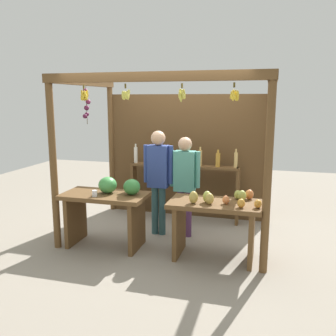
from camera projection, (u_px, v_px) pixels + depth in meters
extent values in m
plane|color=gray|center=(171.00, 233.00, 5.92)|extent=(12.00, 12.00, 0.00)
cylinder|color=brown|center=(53.00, 164.00, 5.14)|extent=(0.10, 0.10, 2.48)
cylinder|color=brown|center=(268.00, 176.00, 4.37)|extent=(0.10, 0.10, 2.48)
cylinder|color=brown|center=(111.00, 147.00, 7.01)|extent=(0.10, 0.10, 2.48)
cylinder|color=brown|center=(269.00, 153.00, 6.24)|extent=(0.10, 0.10, 2.48)
cube|color=brown|center=(151.00, 77.00, 4.54)|extent=(3.03, 0.12, 0.12)
cube|color=brown|center=(84.00, 82.00, 5.86)|extent=(0.12, 2.07, 0.12)
cube|color=brown|center=(273.00, 79.00, 5.08)|extent=(0.12, 2.07, 0.12)
cube|color=#52381E|center=(186.00, 156.00, 6.67)|extent=(2.93, 0.04, 2.23)
cylinder|color=brown|center=(125.00, 86.00, 4.70)|extent=(0.02, 0.02, 0.06)
ellipsoid|color=#D1CC4C|center=(128.00, 94.00, 4.72)|extent=(0.04, 0.08, 0.12)
ellipsoid|color=#D1CC4C|center=(129.00, 94.00, 4.75)|extent=(0.06, 0.06, 0.13)
ellipsoid|color=#D1CC4C|center=(127.00, 95.00, 4.76)|extent=(0.06, 0.04, 0.12)
ellipsoid|color=#D1CC4C|center=(125.00, 96.00, 4.77)|extent=(0.06, 0.05, 0.12)
ellipsoid|color=#D1CC4C|center=(124.00, 95.00, 4.74)|extent=(0.05, 0.06, 0.12)
ellipsoid|color=#D1CC4C|center=(123.00, 95.00, 4.72)|extent=(0.05, 0.06, 0.12)
ellipsoid|color=#D1CC4C|center=(123.00, 95.00, 4.71)|extent=(0.06, 0.06, 0.13)
ellipsoid|color=#D1CC4C|center=(125.00, 95.00, 4.70)|extent=(0.07, 0.04, 0.12)
ellipsoid|color=#D1CC4C|center=(127.00, 96.00, 4.70)|extent=(0.05, 0.06, 0.12)
cylinder|color=brown|center=(84.00, 87.00, 4.98)|extent=(0.02, 0.02, 0.06)
ellipsoid|color=gold|center=(86.00, 96.00, 5.00)|extent=(0.04, 0.08, 0.13)
ellipsoid|color=gold|center=(87.00, 94.00, 5.02)|extent=(0.05, 0.05, 0.13)
ellipsoid|color=gold|center=(85.00, 97.00, 5.03)|extent=(0.06, 0.04, 0.13)
ellipsoid|color=gold|center=(83.00, 96.00, 5.04)|extent=(0.06, 0.06, 0.13)
ellipsoid|color=gold|center=(82.00, 96.00, 5.01)|extent=(0.04, 0.07, 0.13)
ellipsoid|color=gold|center=(83.00, 96.00, 5.00)|extent=(0.05, 0.05, 0.13)
ellipsoid|color=gold|center=(82.00, 94.00, 4.97)|extent=(0.06, 0.04, 0.13)
ellipsoid|color=gold|center=(85.00, 95.00, 4.97)|extent=(0.06, 0.06, 0.13)
cylinder|color=brown|center=(182.00, 86.00, 4.59)|extent=(0.02, 0.02, 0.06)
ellipsoid|color=#D1CC4C|center=(184.00, 94.00, 4.60)|extent=(0.04, 0.09, 0.14)
ellipsoid|color=#D1CC4C|center=(183.00, 94.00, 4.62)|extent=(0.07, 0.06, 0.15)
ellipsoid|color=#D1CC4C|center=(181.00, 94.00, 4.64)|extent=(0.08, 0.06, 0.14)
ellipsoid|color=#D1CC4C|center=(180.00, 94.00, 4.62)|extent=(0.04, 0.06, 0.14)
ellipsoid|color=#D1CC4C|center=(180.00, 97.00, 4.59)|extent=(0.06, 0.05, 0.14)
ellipsoid|color=#D1CC4C|center=(183.00, 94.00, 4.57)|extent=(0.07, 0.06, 0.14)
cylinder|color=brown|center=(234.00, 85.00, 4.34)|extent=(0.02, 0.02, 0.06)
ellipsoid|color=gold|center=(238.00, 96.00, 4.35)|extent=(0.04, 0.06, 0.13)
ellipsoid|color=gold|center=(234.00, 95.00, 4.38)|extent=(0.07, 0.04, 0.13)
ellipsoid|color=gold|center=(232.00, 94.00, 4.39)|extent=(0.07, 0.07, 0.14)
ellipsoid|color=gold|center=(232.00, 96.00, 4.36)|extent=(0.07, 0.08, 0.14)
ellipsoid|color=gold|center=(234.00, 96.00, 4.34)|extent=(0.09, 0.05, 0.13)
cylinder|color=#4C422D|center=(87.00, 105.00, 5.21)|extent=(0.01, 0.01, 0.55)
sphere|color=#47142D|center=(85.00, 91.00, 5.15)|extent=(0.07, 0.07, 0.07)
sphere|color=#511938|center=(86.00, 95.00, 5.20)|extent=(0.07, 0.07, 0.07)
sphere|color=#601E42|center=(85.00, 99.00, 5.22)|extent=(0.06, 0.06, 0.06)
sphere|color=#601E42|center=(88.00, 102.00, 5.22)|extent=(0.07, 0.07, 0.07)
sphere|color=#511938|center=(87.00, 108.00, 5.20)|extent=(0.07, 0.07, 0.07)
sphere|color=#511938|center=(87.00, 114.00, 5.25)|extent=(0.06, 0.06, 0.06)
sphere|color=#511938|center=(85.00, 116.00, 5.22)|extent=(0.07, 0.07, 0.07)
cube|color=brown|center=(105.00, 196.00, 5.29)|extent=(1.23, 0.64, 0.06)
cube|color=brown|center=(76.00, 219.00, 5.50)|extent=(0.06, 0.58, 0.74)
cube|color=brown|center=(137.00, 225.00, 5.24)|extent=(0.06, 0.58, 0.74)
ellipsoid|color=#429347|center=(108.00, 185.00, 5.30)|extent=(0.35, 0.35, 0.24)
ellipsoid|color=#38843D|center=(132.00, 187.00, 5.21)|extent=(0.33, 0.33, 0.23)
cylinder|color=white|center=(95.00, 193.00, 5.13)|extent=(0.07, 0.07, 0.09)
cube|color=brown|center=(215.00, 204.00, 4.87)|extent=(1.23, 0.64, 0.06)
cube|color=brown|center=(179.00, 229.00, 5.07)|extent=(0.06, 0.58, 0.74)
cube|color=brown|center=(252.00, 236.00, 4.81)|extent=(0.06, 0.58, 0.74)
ellipsoid|color=#A8B24C|center=(242.00, 196.00, 4.90)|extent=(0.15, 0.15, 0.15)
ellipsoid|color=gold|center=(258.00, 204.00, 4.57)|extent=(0.13, 0.13, 0.11)
ellipsoid|color=gold|center=(241.00, 203.00, 4.59)|extent=(0.13, 0.13, 0.12)
ellipsoid|color=#A8B24C|center=(207.00, 197.00, 4.82)|extent=(0.16, 0.16, 0.16)
ellipsoid|color=#B79E47|center=(210.00, 199.00, 4.74)|extent=(0.16, 0.16, 0.15)
ellipsoid|color=#A8B24C|center=(238.00, 195.00, 4.99)|extent=(0.11, 0.11, 0.12)
ellipsoid|color=#CC7038|center=(249.00, 194.00, 4.98)|extent=(0.13, 0.13, 0.14)
ellipsoid|color=#E07F47|center=(226.00, 200.00, 4.76)|extent=(0.09, 0.09, 0.11)
ellipsoid|color=#B79E47|center=(193.00, 197.00, 4.78)|extent=(0.15, 0.15, 0.17)
cube|color=brown|center=(134.00, 189.00, 6.77)|extent=(0.05, 0.20, 1.00)
cube|color=brown|center=(237.00, 196.00, 6.27)|extent=(0.05, 0.20, 1.00)
cube|color=brown|center=(184.00, 166.00, 6.43)|extent=(1.91, 0.22, 0.04)
cylinder|color=silver|center=(136.00, 155.00, 6.64)|extent=(0.07, 0.07, 0.29)
cylinder|color=silver|center=(136.00, 145.00, 6.61)|extent=(0.03, 0.03, 0.06)
cylinder|color=#994C1E|center=(152.00, 158.00, 6.56)|extent=(0.06, 0.06, 0.22)
cylinder|color=#994C1E|center=(152.00, 150.00, 6.54)|extent=(0.03, 0.03, 0.06)
cylinder|color=#338C4C|center=(167.00, 157.00, 6.48)|extent=(0.08, 0.08, 0.26)
cylinder|color=#338C4C|center=(167.00, 148.00, 6.45)|extent=(0.04, 0.04, 0.06)
cylinder|color=#D8B266|center=(184.00, 159.00, 6.41)|extent=(0.08, 0.08, 0.23)
cylinder|color=#D8B266|center=(184.00, 150.00, 6.38)|extent=(0.04, 0.04, 0.06)
cylinder|color=#D8B266|center=(200.00, 158.00, 6.33)|extent=(0.07, 0.07, 0.28)
cylinder|color=#D8B266|center=(200.00, 149.00, 6.29)|extent=(0.03, 0.03, 0.06)
cylinder|color=gold|center=(218.00, 160.00, 6.25)|extent=(0.08, 0.08, 0.24)
cylinder|color=gold|center=(218.00, 151.00, 6.22)|extent=(0.04, 0.04, 0.06)
cylinder|color=#D8B266|center=(236.00, 160.00, 6.16)|extent=(0.06, 0.06, 0.26)
cylinder|color=#D8B266|center=(236.00, 151.00, 6.13)|extent=(0.03, 0.03, 0.06)
cylinder|color=#2F5459|center=(155.00, 210.00, 5.85)|extent=(0.11, 0.11, 0.78)
cylinder|color=#2F5459|center=(162.00, 211.00, 5.81)|extent=(0.11, 0.11, 0.78)
cube|color=#2D428C|center=(158.00, 166.00, 5.70)|extent=(0.32, 0.19, 0.66)
cylinder|color=#2D428C|center=(146.00, 164.00, 5.74)|extent=(0.08, 0.08, 0.59)
cylinder|color=#2D428C|center=(171.00, 165.00, 5.64)|extent=(0.08, 0.08, 0.59)
sphere|color=tan|center=(158.00, 138.00, 5.61)|extent=(0.23, 0.23, 0.23)
cylinder|color=#563059|center=(181.00, 213.00, 5.76)|extent=(0.11, 0.11, 0.74)
cylinder|color=#563059|center=(188.00, 214.00, 5.73)|extent=(0.11, 0.11, 0.74)
cube|color=teal|center=(185.00, 171.00, 5.62)|extent=(0.32, 0.19, 0.63)
cylinder|color=teal|center=(172.00, 168.00, 5.67)|extent=(0.08, 0.08, 0.56)
cylinder|color=teal|center=(198.00, 170.00, 5.56)|extent=(0.08, 0.08, 0.56)
sphere|color=tan|center=(185.00, 144.00, 5.54)|extent=(0.21, 0.21, 0.21)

